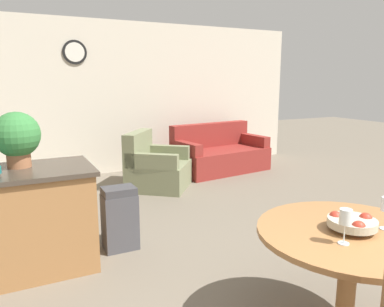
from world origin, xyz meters
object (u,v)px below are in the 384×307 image
at_px(wine_glass_left, 345,218).
at_px(couch, 219,155).
at_px(kitchen_island, 14,222).
at_px(trash_bin, 120,218).
at_px(potted_plant, 17,137).
at_px(armchair, 156,169).
at_px(fruit_bowl, 352,223).
at_px(dining_table, 349,256).

xyz_separation_m(wine_glass_left, couch, (1.84, 4.50, -0.61)).
distance_m(kitchen_island, trash_bin, 0.96).
bearing_deg(potted_plant, armchair, 42.70).
relative_size(kitchen_island, potted_plant, 2.79).
height_order(fruit_bowl, kitchen_island, kitchen_island).
bearing_deg(dining_table, couch, 69.42).
distance_m(dining_table, potted_plant, 2.78).
relative_size(wine_glass_left, armchair, 0.17).
distance_m(fruit_bowl, armchair, 3.89).
bearing_deg(kitchen_island, armchair, 43.14).
distance_m(trash_bin, couch, 3.53).
bearing_deg(fruit_bowl, dining_table, 125.53).
relative_size(kitchen_island, trash_bin, 2.12).
relative_size(potted_plant, trash_bin, 0.76).
height_order(wine_glass_left, trash_bin, wine_glass_left).
relative_size(couch, armchair, 1.50).
bearing_deg(trash_bin, wine_glass_left, -70.52).
xyz_separation_m(fruit_bowl, trash_bin, (-0.93, 1.97, -0.49)).
height_order(dining_table, couch, couch).
bearing_deg(dining_table, trash_bin, 115.26).
xyz_separation_m(wine_glass_left, potted_plant, (-1.60, 2.15, 0.28)).
height_order(fruit_bowl, wine_glass_left, wine_glass_left).
xyz_separation_m(fruit_bowl, potted_plant, (-1.79, 2.04, 0.38)).
bearing_deg(armchair, kitchen_island, 171.67).
xyz_separation_m(fruit_bowl, couch, (1.65, 4.39, -0.52)).
xyz_separation_m(dining_table, trash_bin, (-0.93, 1.97, -0.27)).
relative_size(fruit_bowl, armchair, 0.24).
distance_m(trash_bin, armchair, 2.18).
bearing_deg(potted_plant, trash_bin, -4.14).
distance_m(couch, armchair, 1.57).
height_order(fruit_bowl, trash_bin, fruit_bowl).
relative_size(dining_table, couch, 0.64).
bearing_deg(couch, dining_table, -117.94).
bearing_deg(kitchen_island, trash_bin, 2.69).
distance_m(dining_table, fruit_bowl, 0.23).
xyz_separation_m(dining_table, kitchen_island, (-1.88, 1.93, -0.12)).
xyz_separation_m(kitchen_island, armchair, (2.05, 1.92, -0.17)).
distance_m(potted_plant, couch, 4.27).
distance_m(kitchen_island, potted_plant, 0.74).
bearing_deg(trash_bin, dining_table, -64.74).
relative_size(fruit_bowl, wine_glass_left, 1.42).
xyz_separation_m(potted_plant, couch, (3.44, 2.35, -0.90)).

